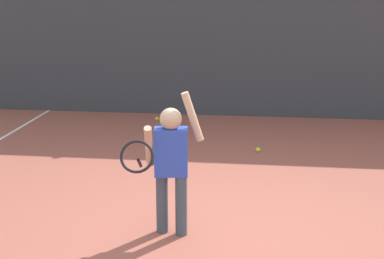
% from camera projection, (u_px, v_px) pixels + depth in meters
% --- Properties ---
extents(ground_plane, '(20.00, 20.00, 0.00)m').
position_uv_depth(ground_plane, '(197.00, 233.00, 5.09)').
color(ground_plane, '#9E5142').
extents(back_fence_windscreen, '(10.44, 0.08, 3.04)m').
position_uv_depth(back_fence_windscreen, '(229.00, 30.00, 9.36)').
color(back_fence_windscreen, '#383D42').
rests_on(back_fence_windscreen, ground).
extents(fence_post_1, '(0.09, 0.09, 3.19)m').
position_uv_depth(fence_post_1, '(229.00, 25.00, 9.40)').
color(fence_post_1, slate).
rests_on(fence_post_1, ground).
extents(tennis_player, '(0.66, 0.63, 1.35)m').
position_uv_depth(tennis_player, '(170.00, 160.00, 4.89)').
color(tennis_player, '#3F4C59').
rests_on(tennis_player, ground).
extents(tennis_ball_2, '(0.07, 0.07, 0.07)m').
position_uv_depth(tennis_ball_2, '(157.00, 119.00, 9.34)').
color(tennis_ball_2, '#CCE033').
rests_on(tennis_ball_2, ground).
extents(tennis_ball_4, '(0.07, 0.07, 0.07)m').
position_uv_depth(tennis_ball_4, '(258.00, 150.00, 7.57)').
color(tennis_ball_4, '#CCE033').
rests_on(tennis_ball_4, ground).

